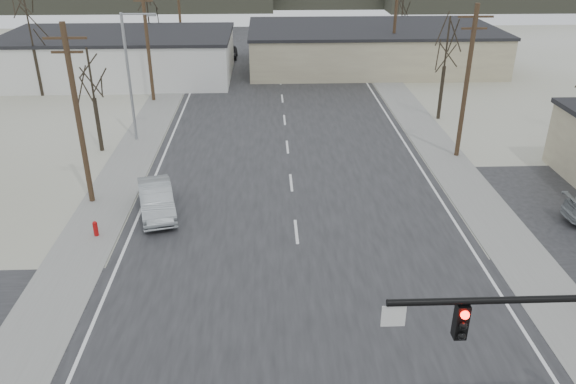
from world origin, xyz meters
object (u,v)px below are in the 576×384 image
Objects in this scene: sedan_crossing at (156,199)px; car_far_b at (230,52)px; fire_hydrant at (96,229)px; car_far_a at (269,50)px.

sedan_crossing is 1.22× the size of car_far_b.
sedan_crossing is (2.70, 2.36, 0.42)m from fire_hydrant.
fire_hydrant is 41.01m from car_far_b.
car_far_a is 1.10× the size of car_far_b.
fire_hydrant is at bearing 68.29° from car_far_a.
sedan_crossing is 39.71m from car_far_a.
sedan_crossing reaches higher than car_far_a.
car_far_b is at bearing 0.63° from car_far_a.
car_far_a reaches higher than fire_hydrant.
fire_hydrant is at bearing -153.10° from sedan_crossing.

